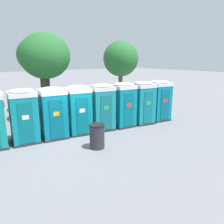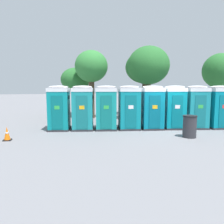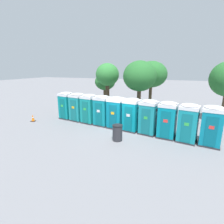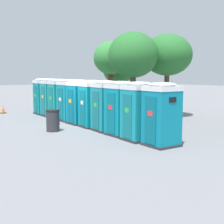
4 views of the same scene
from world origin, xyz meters
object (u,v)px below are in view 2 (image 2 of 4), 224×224
object	(u,v)px
street_tree_3	(148,66)
street_tree_4	(75,80)
street_tree_0	(91,68)
street_tree_2	(220,71)
portapotty_5	(174,107)
portapotty_1	(83,108)
portapotty_6	(196,107)
portapotty_7	(219,107)
trash_can	(190,126)
portapotty_4	(152,107)
portapotty_0	(59,108)
traffic_cone	(7,134)
street_tree_1	(144,68)
portapotty_3	(129,107)
portapotty_2	(106,107)

from	to	relation	value
street_tree_3	street_tree_4	world-z (taller)	street_tree_3
street_tree_0	street_tree_4	size ratio (longest dim) A/B	1.29
street_tree_2	street_tree_0	bearing A→B (deg)	178.72
portapotty_5	street_tree_0	bearing A→B (deg)	128.06
portapotty_1	portapotty_6	xyz separation A→B (m)	(6.62, -1.04, -0.00)
street_tree_0	street_tree_3	bearing A→B (deg)	-24.97
portapotty_1	portapotty_7	size ratio (longest dim) A/B	1.00
portapotty_5	portapotty_7	world-z (taller)	same
portapotty_6	trash_can	bearing A→B (deg)	-130.03
portapotty_4	portapotty_7	size ratio (longest dim) A/B	1.00
portapotty_0	traffic_cone	xyz separation A→B (m)	(-2.35, -1.96, -0.97)
portapotty_6	street_tree_2	distance (m)	8.22
portapotty_1	trash_can	distance (m)	5.85
portapotty_5	street_tree_1	bearing A→B (deg)	85.95
street_tree_2	trash_can	world-z (taller)	street_tree_2
portapotty_1	street_tree_1	distance (m)	8.23
portapotty_1	street_tree_2	bearing A→B (deg)	18.98
street_tree_2	street_tree_4	bearing A→B (deg)	169.96
traffic_cone	street_tree_3	bearing A→B (deg)	26.85
portapotty_5	street_tree_2	xyz separation A→B (m)	(7.09, 5.09, 2.51)
street_tree_0	street_tree_2	size ratio (longest dim) A/B	0.98
portapotty_4	street_tree_3	world-z (taller)	street_tree_3
portapotty_7	street_tree_3	world-z (taller)	street_tree_3
portapotty_3	street_tree_0	xyz separation A→B (m)	(-1.53, 4.94, 2.64)
street_tree_2	traffic_cone	bearing A→B (deg)	-159.50
traffic_cone	street_tree_4	bearing A→B (deg)	65.86
portapotty_7	portapotty_3	bearing A→B (deg)	170.60
street_tree_1	trash_can	xyz separation A→B (m)	(-0.80, -8.29, -3.50)
portapotty_1	portapotty_3	distance (m)	2.68
street_tree_0	portapotty_3	bearing A→B (deg)	-72.74
portapotty_5	portapotty_4	bearing A→B (deg)	172.56
portapotty_4	street_tree_1	world-z (taller)	street_tree_1
portapotty_1	portapotty_7	bearing A→B (deg)	-9.30
portapotty_4	portapotty_5	bearing A→B (deg)	-7.44
street_tree_1	traffic_cone	size ratio (longest dim) A/B	8.48
portapotty_1	traffic_cone	distance (m)	4.18
street_tree_0	portapotty_2	bearing A→B (deg)	-87.51
portapotty_0	portapotty_2	distance (m)	2.68
portapotty_4	street_tree_0	distance (m)	6.47
street_tree_4	traffic_cone	world-z (taller)	street_tree_4
portapotty_0	portapotty_1	world-z (taller)	same
portapotty_1	portapotty_3	size ratio (longest dim) A/B	1.00
portapotty_2	trash_can	size ratio (longest dim) A/B	2.34
portapotty_0	traffic_cone	world-z (taller)	portapotty_0
portapotty_2	street_tree_0	xyz separation A→B (m)	(-0.21, 4.74, 2.64)
street_tree_1	street_tree_0	bearing A→B (deg)	-171.23
portapotty_4	street_tree_3	xyz separation A→B (m)	(1.09, 3.33, 2.68)
portapotty_3	portapotty_7	world-z (taller)	same
portapotty_4	portapotty_5	xyz separation A→B (m)	(1.33, -0.17, 0.00)
trash_can	portapotty_4	bearing A→B (deg)	111.64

